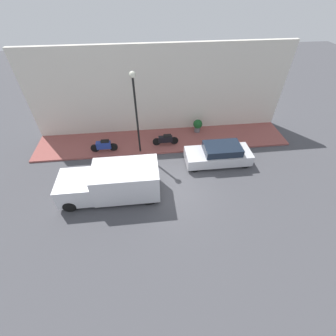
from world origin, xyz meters
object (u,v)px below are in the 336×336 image
potted_plant (198,125)px  streetlamp (135,103)px  parked_car (219,154)px  motorcycle_blue (104,146)px  delivery_van (111,182)px  motorcycle_black (166,139)px

potted_plant → streetlamp: bearing=114.1°
streetlamp → potted_plant: (1.93, -4.33, -2.91)m
parked_car → potted_plant: (3.50, 0.62, 0.05)m
parked_car → motorcycle_blue: bearing=75.9°
parked_car → motorcycle_blue: parked_car is taller
potted_plant → delivery_van: bearing=133.4°
parked_car → motorcycle_black: (2.13, 3.16, -0.09)m
motorcycle_black → streetlamp: (-0.56, 1.79, 3.05)m
motorcycle_blue → streetlamp: 3.85m
delivery_van → potted_plant: delivery_van is taller
motorcycle_blue → potted_plant: size_ratio=1.83×
delivery_van → motorcycle_black: bearing=-38.6°
parked_car → motorcycle_black: 3.81m
motorcycle_blue → potted_plant: (1.66, -6.72, 0.10)m
motorcycle_blue → motorcycle_black: bearing=-86.1°
motorcycle_black → delivery_van: bearing=141.4°
potted_plant → motorcycle_black: bearing=118.5°
motorcycle_black → potted_plant: potted_plant is taller
motorcycle_blue → potted_plant: 6.92m
delivery_van → potted_plant: size_ratio=5.38×
parked_car → potted_plant: parked_car is taller
delivery_van → streetlamp: streetlamp is taller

